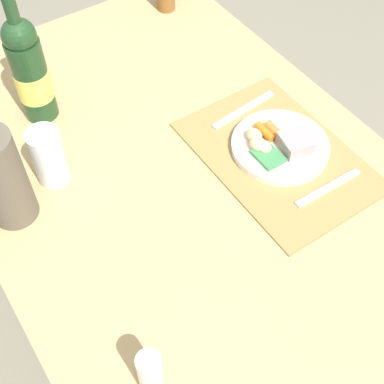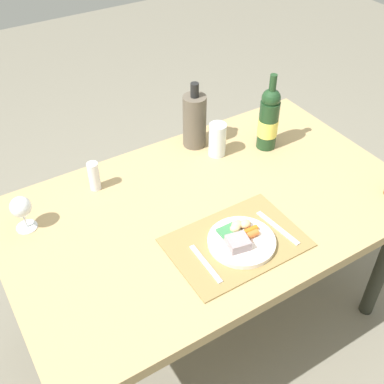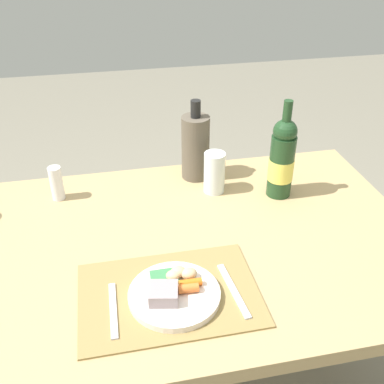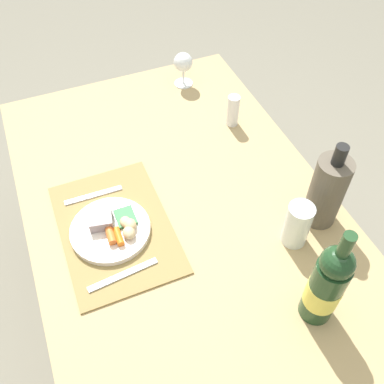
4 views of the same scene
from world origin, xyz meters
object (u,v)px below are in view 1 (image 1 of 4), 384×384
(knife, at_px, (244,110))
(salt_shaker, at_px, (150,373))
(wine_bottle, at_px, (30,71))
(cooler_bottle, at_px, (1,177))
(water_tumbler, at_px, (50,160))
(dining_table, at_px, (196,205))
(fork, at_px, (328,188))
(dinner_plate, at_px, (279,145))

(knife, bearing_deg, salt_shaker, 124.42)
(wine_bottle, bearing_deg, cooler_bottle, 145.31)
(knife, relative_size, wine_bottle, 0.59)
(water_tumbler, bearing_deg, dining_table, -128.52)
(fork, height_order, water_tumbler, water_tumbler)
(knife, bearing_deg, fork, 175.67)
(knife, distance_m, salt_shaker, 0.72)
(salt_shaker, bearing_deg, wine_bottle, -9.48)
(dining_table, bearing_deg, fork, -125.96)
(knife, xyz_separation_m, cooler_bottle, (0.03, 0.60, 0.11))
(knife, xyz_separation_m, salt_shaker, (-0.46, 0.55, 0.05))
(dining_table, bearing_deg, cooler_bottle, 66.36)
(salt_shaker, bearing_deg, knife, -50.28)
(dining_table, height_order, water_tumbler, water_tumbler)
(knife, height_order, cooler_bottle, cooler_bottle)
(dining_table, bearing_deg, wine_bottle, 24.68)
(dinner_plate, height_order, cooler_bottle, cooler_bottle)
(dining_table, height_order, knife, knife)
(cooler_bottle, distance_m, water_tumbler, 0.13)
(dining_table, relative_size, salt_shaker, 12.81)
(water_tumbler, bearing_deg, fork, -127.30)
(dining_table, distance_m, cooler_bottle, 0.45)
(cooler_bottle, height_order, salt_shaker, cooler_bottle)
(dining_table, height_order, salt_shaker, salt_shaker)
(knife, relative_size, salt_shaker, 1.67)
(knife, bearing_deg, wine_bottle, 51.11)
(wine_bottle, bearing_deg, water_tumbler, 163.22)
(cooler_bottle, distance_m, wine_bottle, 0.31)
(cooler_bottle, bearing_deg, fork, -118.89)
(dinner_plate, bearing_deg, cooler_bottle, 72.93)
(dining_table, xyz_separation_m, water_tumbler, (0.20, 0.26, 0.14))
(dining_table, height_order, dinner_plate, dinner_plate)
(water_tumbler, relative_size, wine_bottle, 0.43)
(salt_shaker, xyz_separation_m, wine_bottle, (0.74, -0.12, 0.08))
(dining_table, distance_m, knife, 0.28)
(knife, height_order, wine_bottle, wine_bottle)
(dinner_plate, distance_m, water_tumbler, 0.53)
(fork, height_order, cooler_bottle, cooler_bottle)
(water_tumbler, height_order, wine_bottle, wine_bottle)
(water_tumbler, bearing_deg, knife, -98.23)
(fork, relative_size, cooler_bottle, 0.62)
(knife, relative_size, water_tumbler, 1.37)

